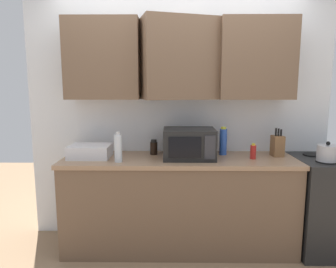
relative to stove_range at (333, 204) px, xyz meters
name	(u,v)px	position (x,y,z in m)	size (l,w,h in m)	color
wall_back_with_cabinets	(179,86)	(-1.49, 0.25, 1.12)	(3.07, 0.51, 2.60)	white
counter_run	(179,203)	(-1.49, 0.02, 0.00)	(2.20, 0.63, 0.90)	brown
stove_range	(333,204)	(0.00, 0.00, 0.00)	(0.76, 0.64, 0.91)	black
kettle	(327,153)	(-0.17, -0.14, 0.53)	(0.18, 0.18, 0.18)	#B2B2B7
microwave	(189,144)	(-1.40, 0.00, 0.59)	(0.48, 0.37, 0.28)	black
dish_rack	(90,151)	(-2.33, 0.02, 0.51)	(0.38, 0.30, 0.12)	silver
knife_block	(277,146)	(-0.53, 0.10, 0.55)	(0.11, 0.13, 0.28)	brown
bottle_clear_tall	(118,148)	(-2.04, -0.15, 0.58)	(0.07, 0.07, 0.27)	silver
bottle_red_sauce	(253,152)	(-0.80, -0.02, 0.52)	(0.05, 0.05, 0.15)	red
bottle_blue_cleaner	(223,141)	(-1.05, 0.16, 0.58)	(0.07, 0.07, 0.28)	#2D56B7
bottle_soy_dark	(154,147)	(-1.74, 0.16, 0.52)	(0.07, 0.07, 0.15)	black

